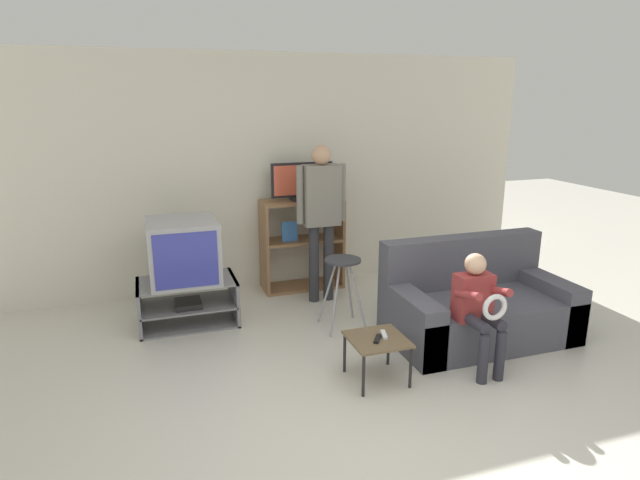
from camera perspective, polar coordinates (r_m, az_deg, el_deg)
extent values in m
plane|color=beige|center=(3.59, 7.43, -21.68)|extent=(18.00, 18.00, 0.00)
cube|color=silver|center=(6.06, -5.83, 7.07)|extent=(6.40, 0.06, 2.60)
cube|color=slate|center=(5.41, -13.77, -8.55)|extent=(0.92, 0.54, 0.02)
cube|color=slate|center=(5.34, -13.90, -6.68)|extent=(0.89, 0.54, 0.02)
cube|color=slate|center=(5.26, -14.06, -4.31)|extent=(0.92, 0.54, 0.02)
cube|color=slate|center=(5.33, -18.72, -6.87)|extent=(0.03, 0.54, 0.44)
cube|color=slate|center=(5.38, -9.17, -6.01)|extent=(0.03, 0.54, 0.44)
cube|color=black|center=(5.27, -13.86, -6.60)|extent=(0.24, 0.28, 0.05)
cube|color=#9E9EA3|center=(5.19, -14.39, -1.10)|extent=(0.64, 0.66, 0.59)
cube|color=#333899|center=(4.87, -14.08, -2.15)|extent=(0.56, 0.01, 0.51)
cube|color=#8E6642|center=(5.96, -5.98, -0.83)|extent=(0.03, 0.38, 1.03)
cube|color=#8E6642|center=(6.19, 1.97, -0.13)|extent=(0.03, 0.38, 1.03)
cube|color=#8E6642|center=(6.21, -1.89, -4.89)|extent=(0.85, 0.38, 0.03)
cube|color=#8E6642|center=(6.05, -1.93, -0.01)|extent=(0.85, 0.38, 0.03)
cube|color=#8E6642|center=(5.95, -1.97, 4.14)|extent=(0.85, 0.38, 0.03)
cube|color=#3870B7|center=(5.92, -3.26, 0.91)|extent=(0.18, 0.04, 0.22)
cube|color=black|center=(5.93, -1.91, 4.47)|extent=(0.24, 0.20, 0.04)
cube|color=black|center=(5.90, -1.93, 6.46)|extent=(0.69, 0.04, 0.38)
cube|color=#D8593F|center=(5.88, -1.87, 6.44)|extent=(0.64, 0.01, 0.33)
cylinder|color=#99999E|center=(4.94, 1.63, -6.42)|extent=(0.16, 0.16, 0.67)
cylinder|color=#99999E|center=(5.01, 4.06, -6.11)|extent=(0.16, 0.16, 0.67)
cylinder|color=#99999E|center=(5.13, 0.78, -5.56)|extent=(0.16, 0.16, 0.67)
cylinder|color=#99999E|center=(5.21, 3.13, -5.27)|extent=(0.16, 0.16, 0.67)
cylinder|color=#333338|center=(4.96, 2.44, -2.16)|extent=(0.34, 0.34, 0.02)
cube|color=brown|center=(4.18, 6.13, -10.47)|extent=(0.43, 0.43, 0.02)
cylinder|color=black|center=(4.04, 4.66, -14.25)|extent=(0.02, 0.02, 0.33)
cylinder|color=black|center=(4.19, 9.64, -13.28)|extent=(0.02, 0.02, 0.33)
cylinder|color=black|center=(4.35, 2.64, -11.91)|extent=(0.02, 0.02, 0.33)
cylinder|color=black|center=(4.49, 7.31, -11.13)|extent=(0.02, 0.02, 0.33)
cube|color=black|center=(4.14, 6.15, -10.43)|extent=(0.11, 0.14, 0.02)
cube|color=silver|center=(4.22, 6.83, -9.98)|extent=(0.07, 0.15, 0.02)
cube|color=#4C4C56|center=(5.10, 16.62, -7.95)|extent=(1.62, 0.88, 0.40)
cube|color=#4C4C56|center=(5.21, 14.85, -2.15)|extent=(1.62, 0.20, 0.48)
cube|color=#4C4C56|center=(4.72, 9.59, -8.58)|extent=(0.22, 0.88, 0.52)
cube|color=#4C4C56|center=(5.49, 22.73, -6.16)|extent=(0.22, 0.88, 0.52)
cylinder|color=#2D2D33|center=(5.68, -0.66, -2.54)|extent=(0.11, 0.11, 0.84)
cylinder|color=#2D2D33|center=(5.73, 0.91, -2.38)|extent=(0.11, 0.11, 0.84)
cube|color=gray|center=(5.53, 0.13, 4.80)|extent=(0.38, 0.20, 0.63)
cylinder|color=gray|center=(5.46, -2.15, 4.82)|extent=(0.08, 0.08, 0.60)
cylinder|color=gray|center=(5.60, 2.35, 5.08)|extent=(0.08, 0.08, 0.60)
sphere|color=tan|center=(5.47, 0.14, 9.08)|extent=(0.20, 0.20, 0.20)
cylinder|color=#2D2D38|center=(4.36, 17.02, -12.04)|extent=(0.08, 0.08, 0.40)
cylinder|color=#2D2D38|center=(4.44, 18.63, -11.65)|extent=(0.08, 0.08, 0.40)
cylinder|color=#2D2D38|center=(4.37, 16.13, -8.37)|extent=(0.09, 0.30, 0.09)
cylinder|color=#2D2D38|center=(4.45, 17.74, -8.05)|extent=(0.09, 0.30, 0.09)
cube|color=#993333|center=(4.47, 15.98, -5.82)|extent=(0.30, 0.17, 0.38)
cylinder|color=#993333|center=(4.27, 15.51, -5.69)|extent=(0.06, 0.31, 0.14)
cylinder|color=#993333|center=(4.42, 18.43, -5.20)|extent=(0.06, 0.31, 0.14)
sphere|color=#DBAD89|center=(4.38, 16.24, -2.47)|extent=(0.17, 0.17, 0.17)
torus|color=silver|center=(4.25, 18.16, -6.84)|extent=(0.21, 0.04, 0.21)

